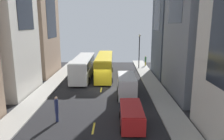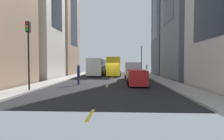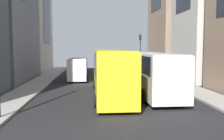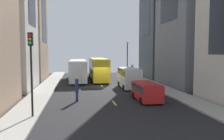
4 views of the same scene
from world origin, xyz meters
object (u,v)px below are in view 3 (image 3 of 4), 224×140
streetcar_yellow (111,69)px  delivery_van_white (78,67)px  pedestrian_crossing_near (126,65)px  traffic_light_near_corner (140,45)px  car_red_0 (81,67)px  city_bus_white (150,69)px

streetcar_yellow → delivery_van_white: 10.18m
pedestrian_crossing_near → traffic_light_near_corner: 6.62m
car_red_0 → traffic_light_near_corner: bearing=-155.1°
city_bus_white → pedestrian_crossing_near: (-0.15, -15.77, -0.74)m
streetcar_yellow → delivery_van_white: (3.08, -9.68, -0.61)m
city_bus_white → delivery_van_white: (6.44, -8.88, -0.50)m
delivery_van_white → car_red_0: 7.53m
city_bus_white → car_red_0: 17.63m
city_bus_white → delivery_van_white: city_bus_white is taller
city_bus_white → pedestrian_crossing_near: size_ratio=5.02×
city_bus_white → delivery_van_white: 10.98m
streetcar_yellow → traffic_light_near_corner: (-6.57, -21.66, 2.06)m
streetcar_yellow → city_bus_white: bearing=-166.6°
pedestrian_crossing_near → traffic_light_near_corner: bearing=141.4°
streetcar_yellow → pedestrian_crossing_near: 16.96m
streetcar_yellow → pedestrian_crossing_near: (-3.51, -16.57, -0.85)m
traffic_light_near_corner → pedestrian_crossing_near: bearing=58.9°
delivery_van_white → streetcar_yellow: bearing=107.7°
city_bus_white → traffic_light_near_corner: traffic_light_near_corner is taller
delivery_van_white → car_red_0: bearing=-90.2°
pedestrian_crossing_near → traffic_light_near_corner: traffic_light_near_corner is taller
streetcar_yellow → car_red_0: 17.50m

